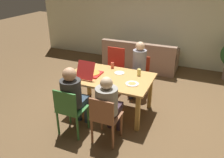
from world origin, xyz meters
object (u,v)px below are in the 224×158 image
object	(u,v)px
person_2	(138,65)
chair_3	(114,68)
chair_1	(105,117)
person_1	(108,102)
chair_2	(140,74)
couch	(140,58)
plate_1	(89,66)
plate_2	(106,82)
dining_table	(110,81)
person_0	(73,94)
drinking_glass_1	(139,72)
pizza_box_0	(91,73)
drinking_glass_0	(112,65)
plate_0	(132,84)
plate_3	(119,73)
chair_0	(69,109)

from	to	relation	value
person_2	chair_3	world-z (taller)	person_2
chair_1	chair_3	size ratio (longest dim) A/B	0.87
person_1	chair_2	world-z (taller)	person_1
person_1	person_2	size ratio (longest dim) A/B	0.93
chair_2	couch	bearing A→B (deg)	106.36
plate_1	couch	world-z (taller)	couch
person_2	plate_2	bearing A→B (deg)	-103.17
dining_table	person_0	distance (m)	0.89
person_2	drinking_glass_1	distance (m)	0.60
pizza_box_0	drinking_glass_1	bearing A→B (deg)	23.10
drinking_glass_0	chair_1	bearing A→B (deg)	-71.86
chair_1	plate_2	xyz separation A→B (m)	(-0.26, 0.65, 0.28)
person_0	chair_2	distance (m)	1.93
plate_2	plate_0	bearing A→B (deg)	17.75
plate_0	person_0	bearing A→B (deg)	-139.86
chair_1	person_2	distance (m)	1.79
person_1	chair_1	bearing A→B (deg)	-90.00
chair_2	person_2	distance (m)	0.29
person_1	plate_3	world-z (taller)	person_1
couch	chair_2	bearing A→B (deg)	-73.64
chair_2	couch	size ratio (longest dim) A/B	0.41
plate_1	plate_0	bearing A→B (deg)	-22.07
person_1	drinking_glass_1	size ratio (longest dim) A/B	8.87
chair_0	plate_3	size ratio (longest dim) A/B	4.42
chair_3	person_1	bearing A→B (deg)	-70.26
couch	chair_1	bearing A→B (deg)	-82.65
pizza_box_0	couch	size ratio (longest dim) A/B	0.24
chair_0	chair_2	world-z (taller)	chair_0
dining_table	plate_1	bearing A→B (deg)	153.43
dining_table	couch	world-z (taller)	couch
chair_0	drinking_glass_1	size ratio (longest dim) A/B	6.76
plate_1	plate_3	distance (m)	0.76
chair_1	plate_2	size ratio (longest dim) A/B	4.07
person_2	plate_0	world-z (taller)	person_2
chair_3	plate_1	world-z (taller)	chair_3
chair_3	plate_0	distance (m)	1.40
person_1	drinking_glass_0	world-z (taller)	person_1
dining_table	pizza_box_0	world-z (taller)	pizza_box_0
person_0	plate_0	bearing A→B (deg)	40.14
chair_1	person_0	bearing A→B (deg)	170.88
chair_3	pizza_box_0	xyz separation A→B (m)	(-0.05, -1.06, 0.28)
person_0	plate_3	world-z (taller)	person_0
chair_0	plate_1	size ratio (longest dim) A/B	3.45
chair_0	plate_1	bearing A→B (deg)	104.06
pizza_box_0	drinking_glass_0	bearing A→B (deg)	64.73
plate_0	plate_1	distance (m)	1.23
chair_2	plate_1	world-z (taller)	chair_2
person_1	drinking_glass_0	xyz separation A→B (m)	(-0.44, 1.21, 0.13)
person_0	plate_3	size ratio (longest dim) A/B	6.12
chair_2	person_0	bearing A→B (deg)	-109.30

